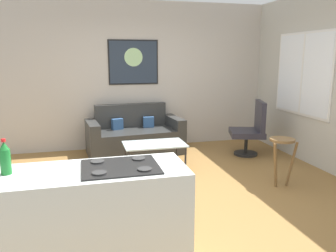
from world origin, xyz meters
name	(u,v)px	position (x,y,z in m)	size (l,w,h in m)	color
ground	(167,193)	(0.00, 0.00, -0.02)	(6.40, 6.40, 0.04)	olive
back_wall	(137,76)	(0.00, 2.42, 1.40)	(6.40, 0.05, 2.80)	#BAB2A8
right_wall	(329,81)	(2.62, 0.30, 1.40)	(0.05, 6.40, 2.80)	#B6B4A8
couch	(135,137)	(-0.13, 1.94, 0.30)	(1.79, 0.97, 0.88)	#2F302F
coffee_table	(155,146)	(0.00, 0.81, 0.42)	(0.94, 0.57, 0.46)	silver
armchair	(251,129)	(1.89, 1.28, 0.48)	(0.74, 0.76, 0.99)	black
bar_stool	(282,149)	(1.58, -0.16, 0.52)	(0.38, 0.38, 0.67)	brown
kitchen_counter	(85,224)	(-1.06, -1.52, 0.45)	(1.63, 0.62, 0.93)	silver
soda_bottle	(5,158)	(-1.61, -1.47, 1.03)	(0.08, 0.08, 0.27)	#1C762D
wall_painting	(133,62)	(-0.06, 2.38, 1.66)	(0.95, 0.03, 0.84)	black
window	(303,74)	(2.59, 0.90, 1.47)	(0.03, 1.45, 1.39)	silver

